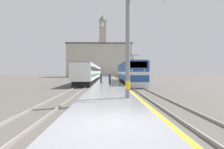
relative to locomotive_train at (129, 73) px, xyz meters
name	(u,v)px	position (x,y,z in m)	size (l,w,h in m)	color
ground_plane	(108,82)	(-3.77, 4.70, -1.98)	(200.00, 200.00, 0.00)	#514C47
platform	(108,83)	(-3.77, -0.30, -1.77)	(4.27, 140.00, 0.42)	gray
rail_track_near	(129,84)	(0.00, -0.30, -1.95)	(2.84, 140.00, 0.16)	#514C47
rail_track_far	(87,84)	(-7.59, -0.30, -1.95)	(2.83, 140.00, 0.16)	#514C47
locomotive_train	(129,73)	(0.00, 0.00, 0.00)	(2.92, 19.53, 4.84)	black
passenger_train	(91,73)	(-7.59, 8.14, 0.00)	(2.92, 33.66, 3.65)	black
catenary_mast	(129,41)	(-2.44, -19.59, 2.41)	(2.83, 0.33, 8.07)	gray
person_on_platform	(101,78)	(-4.96, -3.82, -0.68)	(0.34, 0.34, 1.69)	#23232D
second_waiting_passenger	(110,78)	(-3.59, -5.40, -0.68)	(0.34, 0.34, 1.69)	#23232D
clock_tower	(103,44)	(-6.05, 50.27, 13.13)	(3.92, 3.92, 28.80)	#ADA393
station_building	(100,61)	(-7.18, 41.46, 4.91)	(26.39, 9.82, 13.74)	#B7B2A3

